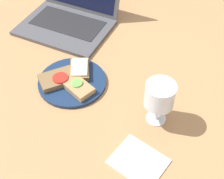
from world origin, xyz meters
TOP-DOWN VIEW (x-y plane):
  - wooden_table at (0.00, 0.00)cm, footprint 140.00×140.00cm
  - plate at (-11.29, -5.92)cm, footprint 22.91×22.91cm
  - sandwich_with_cucumber at (-7.33, -8.56)cm, footprint 11.47×9.37cm
  - sandwich_with_cheese at (-10.99, -1.12)cm, footprint 10.49×11.93cm
  - sandwich_with_tomato at (-15.38, -8.09)cm, footprint 13.47×13.90cm
  - wine_glass at (19.43, -8.13)cm, footprint 8.73×8.73cm
  - laptop at (-29.45, 24.16)cm, footprint 35.09×31.43cm
  - napkin at (20.18, -24.14)cm, footprint 16.26×14.43cm

SIDE VIEW (x-z plane):
  - wooden_table at x=0.00cm, z-range 0.00..3.00cm
  - napkin at x=20.18cm, z-range 3.00..3.40cm
  - plate at x=-11.29cm, z-range 3.00..4.25cm
  - sandwich_with_cucumber at x=-7.33cm, z-range 4.09..6.58cm
  - sandwich_with_tomato at x=-15.38cm, z-range 4.13..6.57cm
  - sandwich_with_cheese at x=-10.99cm, z-range 4.18..6.76cm
  - laptop at x=-29.45cm, z-range -3.25..17.07cm
  - wine_glass at x=19.43cm, z-range 5.97..20.61cm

